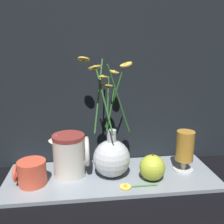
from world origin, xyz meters
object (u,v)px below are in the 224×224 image
Objects in this scene: vase_with_flowers at (113,155)px; ceramic_pitcher at (70,153)px; tea_glass at (185,148)px; orange_fruit at (152,168)px; yellow_mug at (31,173)px.

vase_with_flowers is 0.14m from ceramic_pitcher.
orange_fruit is at bearing -159.36° from tea_glass.
vase_with_flowers reaches higher than ceramic_pitcher.
vase_with_flowers is 4.00× the size of yellow_mug.
vase_with_flowers is at bearing 160.68° from orange_fruit.
tea_glass reaches higher than orange_fruit.
ceramic_pitcher is 0.39m from tea_glass.
vase_with_flowers is 0.25m from tea_glass.
tea_glass is at bearing 3.21° from yellow_mug.
vase_with_flowers is 0.26m from yellow_mug.
ceramic_pitcher reaches higher than orange_fruit.
tea_glass is (0.51, 0.03, 0.04)m from yellow_mug.
ceramic_pitcher is (0.12, 0.04, 0.04)m from yellow_mug.
tea_glass reaches higher than yellow_mug.
orange_fruit is (0.26, -0.06, -0.04)m from ceramic_pitcher.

